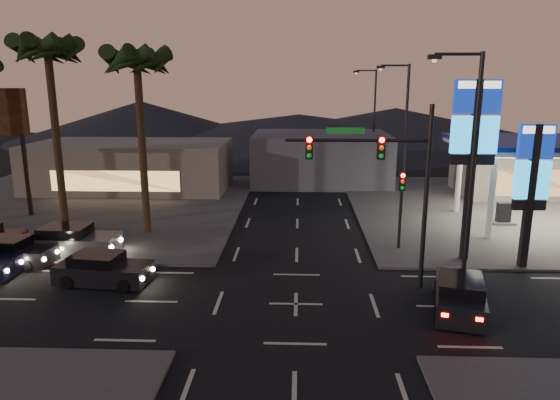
{
  "coord_description": "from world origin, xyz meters",
  "views": [
    {
      "loc": [
        0.08,
        -18.91,
        8.86
      ],
      "look_at": [
        -0.88,
        5.85,
        3.0
      ],
      "focal_mm": 32.0,
      "sensor_mm": 36.0,
      "label": 1
    }
  ],
  "objects_px": {
    "pylon_sign_short": "(532,174)",
    "car_lane_b_mid": "(11,252)",
    "pylon_sign_tall": "(474,135)",
    "car_lane_b_front": "(71,241)",
    "traffic_signal_mast": "(386,171)",
    "suv_station": "(459,295)",
    "car_lane_a_front": "(102,270)"
  },
  "relations": [
    {
      "from": "traffic_signal_mast",
      "to": "suv_station",
      "type": "distance_m",
      "value": 5.79
    },
    {
      "from": "car_lane_b_front",
      "to": "car_lane_b_mid",
      "type": "distance_m",
      "value": 2.81
    },
    {
      "from": "pylon_sign_tall",
      "to": "car_lane_b_front",
      "type": "distance_m",
      "value": 21.12
    },
    {
      "from": "pylon_sign_short",
      "to": "car_lane_a_front",
      "type": "height_order",
      "value": "pylon_sign_short"
    },
    {
      "from": "pylon_sign_short",
      "to": "car_lane_b_mid",
      "type": "distance_m",
      "value": 25.51
    },
    {
      "from": "pylon_sign_tall",
      "to": "car_lane_b_mid",
      "type": "xyz_separation_m",
      "value": [
        -22.68,
        -1.47,
        -5.76
      ]
    },
    {
      "from": "suv_station",
      "to": "car_lane_b_front",
      "type": "bearing_deg",
      "value": 162.19
    },
    {
      "from": "pylon_sign_tall",
      "to": "traffic_signal_mast",
      "type": "distance_m",
      "value": 6.02
    },
    {
      "from": "traffic_signal_mast",
      "to": "pylon_sign_short",
      "type": "bearing_deg",
      "value": 19.13
    },
    {
      "from": "suv_station",
      "to": "pylon_sign_tall",
      "type": "bearing_deg",
      "value": 70.82
    },
    {
      "from": "traffic_signal_mast",
      "to": "car_lane_a_front",
      "type": "xyz_separation_m",
      "value": [
        -12.48,
        -0.12,
        -4.58
      ]
    },
    {
      "from": "car_lane_b_front",
      "to": "pylon_sign_tall",
      "type": "bearing_deg",
      "value": -0.24
    },
    {
      "from": "suv_station",
      "to": "pylon_sign_short",
      "type": "bearing_deg",
      "value": 46.74
    },
    {
      "from": "car_lane_a_front",
      "to": "car_lane_b_mid",
      "type": "height_order",
      "value": "car_lane_a_front"
    },
    {
      "from": "pylon_sign_short",
      "to": "car_lane_b_front",
      "type": "distance_m",
      "value": 23.21
    },
    {
      "from": "pylon_sign_short",
      "to": "car_lane_a_front",
      "type": "relative_size",
      "value": 1.59
    },
    {
      "from": "traffic_signal_mast",
      "to": "suv_station",
      "type": "bearing_deg",
      "value": -40.03
    },
    {
      "from": "pylon_sign_tall",
      "to": "car_lane_a_front",
      "type": "bearing_deg",
      "value": -168.09
    },
    {
      "from": "pylon_sign_short",
      "to": "car_lane_b_front",
      "type": "relative_size",
      "value": 1.44
    },
    {
      "from": "pylon_sign_short",
      "to": "car_lane_b_mid",
      "type": "relative_size",
      "value": 1.62
    },
    {
      "from": "pylon_sign_tall",
      "to": "traffic_signal_mast",
      "type": "height_order",
      "value": "pylon_sign_tall"
    },
    {
      "from": "pylon_sign_tall",
      "to": "car_lane_a_front",
      "type": "height_order",
      "value": "pylon_sign_tall"
    },
    {
      "from": "traffic_signal_mast",
      "to": "car_lane_b_mid",
      "type": "xyz_separation_m",
      "value": [
        -17.94,
        2.04,
        -4.59
      ]
    },
    {
      "from": "car_lane_a_front",
      "to": "car_lane_b_front",
      "type": "height_order",
      "value": "car_lane_b_front"
    },
    {
      "from": "pylon_sign_tall",
      "to": "suv_station",
      "type": "height_order",
      "value": "pylon_sign_tall"
    },
    {
      "from": "pylon_sign_short",
      "to": "pylon_sign_tall",
      "type": "bearing_deg",
      "value": 158.2
    },
    {
      "from": "pylon_sign_short",
      "to": "car_lane_b_mid",
      "type": "xyz_separation_m",
      "value": [
        -25.18,
        -0.47,
        -4.02
      ]
    },
    {
      "from": "car_lane_b_front",
      "to": "car_lane_b_mid",
      "type": "xyz_separation_m",
      "value": [
        -2.33,
        -1.56,
        -0.09
      ]
    },
    {
      "from": "pylon_sign_tall",
      "to": "car_lane_b_mid",
      "type": "distance_m",
      "value": 23.45
    },
    {
      "from": "pylon_sign_tall",
      "to": "car_lane_a_front",
      "type": "relative_size",
      "value": 2.04
    },
    {
      "from": "pylon_sign_tall",
      "to": "traffic_signal_mast",
      "type": "xyz_separation_m",
      "value": [
        -4.74,
        -3.51,
        -1.17
      ]
    },
    {
      "from": "traffic_signal_mast",
      "to": "car_lane_b_front",
      "type": "bearing_deg",
      "value": 167.02
    }
  ]
}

